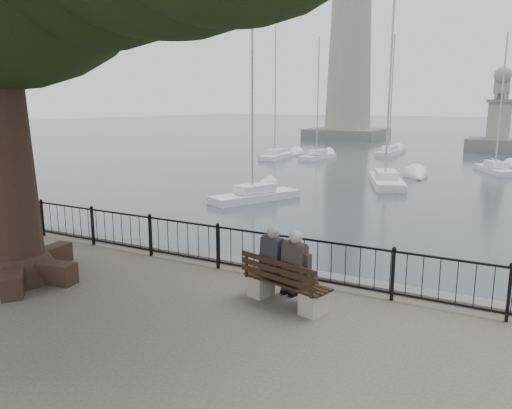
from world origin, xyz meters
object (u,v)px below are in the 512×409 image
Objects in this scene: person_right at (300,272)px; lighthouse at (350,43)px; lion_monument at (498,130)px; bench at (285,288)px; person_left at (278,266)px.

lighthouse reaches higher than person_right.
person_right is 48.62m from lion_monument.
lion_monument reaches higher than bench.
person_left is 48.49m from lion_monument.
lighthouse is 3.62× the size of lion_monument.
bench is 0.46m from person_right.
bench is at bearing -72.38° from lighthouse.
bench is 64.74m from lighthouse.
bench is 1.25× the size of person_right.
bench is at bearing -36.36° from person_left.
lion_monument reaches higher than person_left.
bench is at bearing -90.85° from lion_monument.
lighthouse is (-19.05, 60.54, 11.19)m from person_left.
lion_monument is at bearing 89.15° from bench.
lighthouse is at bearing 107.62° from bench.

